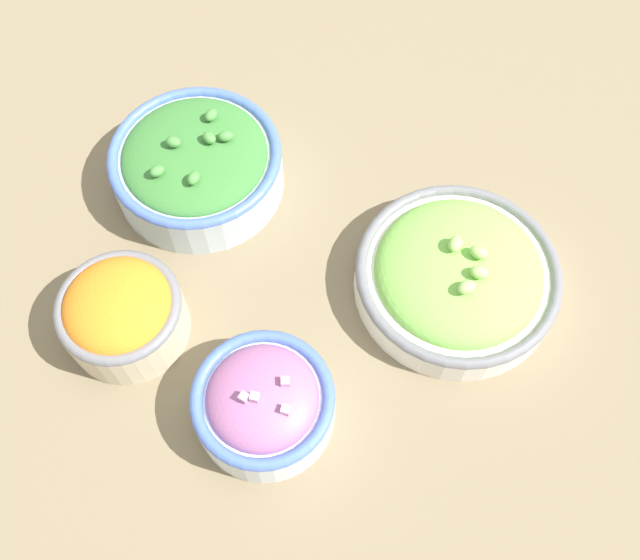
{
  "coord_description": "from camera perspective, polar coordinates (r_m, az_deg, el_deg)",
  "views": [
    {
      "loc": [
        0.23,
        -0.22,
        0.66
      ],
      "look_at": [
        0.0,
        0.0,
        0.03
      ],
      "focal_mm": 40.0,
      "sensor_mm": 36.0,
      "label": 1
    }
  ],
  "objects": [
    {
      "name": "bowl_broccoli",
      "position": [
        0.79,
        -9.81,
        9.17
      ],
      "size": [
        0.18,
        0.18,
        0.08
      ],
      "color": "#B2C1CC",
      "rests_on": "ground_plane"
    },
    {
      "name": "bowl_lettuce",
      "position": [
        0.73,
        10.94,
        0.4
      ],
      "size": [
        0.21,
        0.21,
        0.07
      ],
      "color": "silver",
      "rests_on": "ground_plane"
    },
    {
      "name": "bowl_carrots",
      "position": [
        0.71,
        -15.6,
        -2.52
      ],
      "size": [
        0.12,
        0.12,
        0.08
      ],
      "color": "beige",
      "rests_on": "ground_plane"
    },
    {
      "name": "ground_plane",
      "position": [
        0.73,
        0.0,
        -1.07
      ],
      "size": [
        3.0,
        3.0,
        0.0
      ],
      "primitive_type": "plane",
      "color": "#75664C"
    },
    {
      "name": "bowl_red_onion",
      "position": [
        0.66,
        -4.54,
        -9.75
      ],
      "size": [
        0.13,
        0.13,
        0.08
      ],
      "color": "silver",
      "rests_on": "ground_plane"
    }
  ]
}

